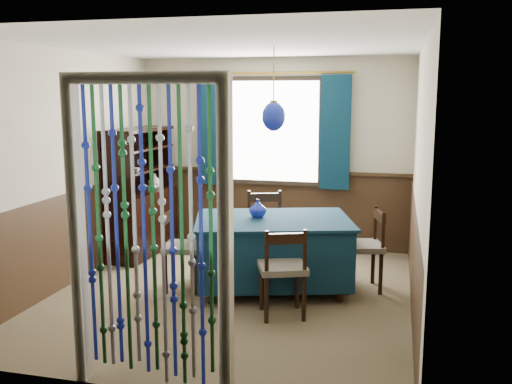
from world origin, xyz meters
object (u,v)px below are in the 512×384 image
(chair_right, at_px, (365,247))
(vase_table, at_px, (258,209))
(vase_sideboard, at_px, (155,180))
(pendant_lamp, at_px, (274,116))
(sideboard, at_px, (141,210))
(chair_far, at_px, (265,228))
(chair_left, at_px, (181,247))
(chair_near, at_px, (283,269))
(dining_table, at_px, (273,249))
(bowl_shelf, at_px, (134,170))

(chair_right, height_order, vase_table, vase_table)
(vase_sideboard, bearing_deg, pendant_lamp, -33.96)
(sideboard, distance_m, vase_sideboard, 0.47)
(chair_far, bearing_deg, chair_left, 36.93)
(chair_near, xyz_separation_m, chair_right, (0.68, 0.96, 0.00))
(chair_left, height_order, pendant_lamp, pendant_lamp)
(dining_table, bearing_deg, chair_right, -1.54)
(pendant_lamp, xyz_separation_m, vase_sideboard, (-1.88, 1.27, -0.90))
(chair_left, relative_size, sideboard, 0.53)
(sideboard, distance_m, vase_table, 2.02)
(sideboard, relative_size, bowl_shelf, 8.36)
(dining_table, relative_size, vase_sideboard, 8.74)
(chair_left, height_order, chair_right, chair_right)
(chair_near, relative_size, bowl_shelf, 4.44)
(dining_table, xyz_separation_m, bowl_shelf, (-1.88, 0.67, 0.68))
(chair_near, height_order, sideboard, sideboard)
(bowl_shelf, bearing_deg, chair_near, -32.87)
(dining_table, distance_m, vase_sideboard, 2.32)
(sideboard, xyz_separation_m, bowl_shelf, (0.06, -0.28, 0.56))
(chair_left, bearing_deg, pendant_lamp, 94.79)
(chair_near, xyz_separation_m, vase_sideboard, (-2.13, 1.97, 0.45))
(dining_table, xyz_separation_m, pendant_lamp, (-0.00, 0.00, 1.37))
(chair_left, height_order, bowl_shelf, bowl_shelf)
(chair_far, bearing_deg, dining_table, 92.23)
(vase_table, bearing_deg, chair_left, -161.87)
(chair_right, relative_size, vase_sideboard, 4.11)
(bowl_shelf, xyz_separation_m, vase_sideboard, (0.00, 0.60, -0.22))
(pendant_lamp, distance_m, vase_table, 0.98)
(chair_near, height_order, vase_sideboard, vase_sideboard)
(chair_right, distance_m, sideboard, 2.96)
(chair_right, relative_size, bowl_shelf, 4.48)
(chair_left, distance_m, pendant_lamp, 1.67)
(pendant_lamp, distance_m, vase_sideboard, 2.44)
(chair_near, xyz_separation_m, chair_far, (-0.50, 1.42, 0.02))
(chair_left, bearing_deg, chair_near, 59.18)
(pendant_lamp, relative_size, vase_table, 4.83)
(chair_right, distance_m, vase_table, 1.19)
(pendant_lamp, relative_size, vase_sideboard, 3.97)
(chair_right, xyz_separation_m, pendant_lamp, (-0.93, -0.25, 1.36))
(vase_sideboard, bearing_deg, chair_left, -57.48)
(bowl_shelf, height_order, vase_sideboard, bowl_shelf)
(pendant_lamp, bearing_deg, chair_right, 15.01)
(pendant_lamp, bearing_deg, chair_far, 109.11)
(chair_far, height_order, chair_right, chair_far)
(dining_table, distance_m, vase_table, 0.44)
(vase_sideboard, bearing_deg, vase_table, -35.88)
(chair_far, xyz_separation_m, bowl_shelf, (-1.63, -0.04, 0.65))
(vase_table, xyz_separation_m, bowl_shelf, (-1.71, 0.64, 0.28))
(dining_table, distance_m, chair_near, 0.75)
(chair_near, bearing_deg, chair_left, 136.65)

